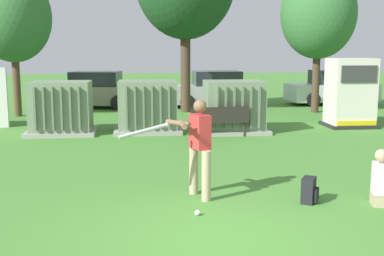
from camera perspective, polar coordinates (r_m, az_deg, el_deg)
ground_plane at (r=6.96m, az=3.12°, el=-12.79°), size 96.00×96.00×0.00m
transformer_west at (r=15.70m, az=-14.94°, el=2.22°), size 2.10×1.70×1.62m
transformer_mid_west at (r=15.59m, az=-5.19°, el=2.44°), size 2.10×1.70×1.62m
transformer_mid_east at (r=15.54m, az=4.86°, el=2.42°), size 2.10×1.70×1.62m
generator_enclosure at (r=17.40m, az=17.90°, el=3.88°), size 1.60×1.40×2.30m
park_bench at (r=14.62m, az=3.21°, el=1.02°), size 1.83×0.60×0.92m
batter at (r=8.54m, az=0.58°, el=-1.80°), size 1.58×0.86×1.74m
sports_ball at (r=7.85m, az=0.63°, el=-9.81°), size 0.09×0.09×0.09m
backpack at (r=8.67m, az=13.45°, el=-7.08°), size 0.36×0.38×0.44m
tree_left at (r=20.29m, az=-20.09°, el=11.98°), size 2.89×2.89×5.53m
tree_center_right at (r=20.96m, az=14.47°, el=12.66°), size 3.04×3.04×5.81m
parked_car_leftmost at (r=22.47m, az=-11.34°, el=4.25°), size 4.41×2.38×1.62m
parked_car_left_of_center at (r=22.49m, az=2.59°, el=4.42°), size 4.25×2.02×1.62m
parked_car_right_of_center at (r=24.35m, az=16.00°, el=4.44°), size 4.32×2.17×1.62m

